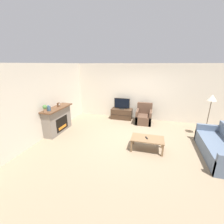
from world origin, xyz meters
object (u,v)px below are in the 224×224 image
object	(u,v)px
mantel_clock	(58,105)
coffee_table	(147,140)
armchair	(144,117)
remote	(147,138)
floor_lamp	(211,101)
mantel_vase_left	(49,108)
tv	(122,104)
couch	(221,149)
fireplace	(58,120)
potted_plant	(45,108)
tv_stand	(122,114)

from	to	relation	value
mantel_clock	coffee_table	distance (m)	3.68
armchair	coffee_table	distance (m)	2.36
remote	floor_lamp	size ratio (longest dim) A/B	0.09
mantel_vase_left	coffee_table	size ratio (longest dim) A/B	0.21
tv	coffee_table	size ratio (longest dim) A/B	0.75
floor_lamp	mantel_vase_left	bearing A→B (deg)	-164.54
mantel_clock	couch	xyz separation A→B (m)	(5.69, -0.38, -0.84)
armchair	fireplace	bearing A→B (deg)	-149.87
mantel_vase_left	coffee_table	world-z (taller)	mantel_vase_left
fireplace	remote	bearing A→B (deg)	-6.92
mantel_vase_left	remote	distance (m)	3.60
fireplace	floor_lamp	distance (m)	5.84
fireplace	potted_plant	bearing A→B (deg)	-88.48
tv	couch	size ratio (longest dim) A/B	0.37
tv_stand	coffee_table	xyz separation A→B (m)	(1.40, -2.62, 0.10)
remote	couch	bearing A→B (deg)	-18.01
potted_plant	tv	size ratio (longest dim) A/B	0.35
mantel_vase_left	tv	xyz separation A→B (m)	(2.16, 2.64, -0.36)
couch	tv	bearing A→B (deg)	145.46
mantel_vase_left	tv_stand	size ratio (longest dim) A/B	0.21
tv_stand	armchair	xyz separation A→B (m)	(1.12, -0.29, 0.04)
tv_stand	couch	xyz separation A→B (m)	(3.53, -2.43, 0.02)
fireplace	mantel_clock	size ratio (longest dim) A/B	9.87
armchair	couch	bearing A→B (deg)	-41.67
mantel_vase_left	mantel_clock	world-z (taller)	mantel_vase_left
fireplace	couch	xyz separation A→B (m)	(5.71, -0.23, -0.25)
mantel_clock	remote	bearing A→B (deg)	-9.31
floor_lamp	tv_stand	bearing A→B (deg)	162.71
mantel_clock	tv	size ratio (longest dim) A/B	0.20
mantel_vase_left	couch	distance (m)	5.76
potted_plant	armchair	xyz separation A→B (m)	(3.28, 2.54, -0.90)
tv	potted_plant	bearing A→B (deg)	-127.41
mantel_vase_left	potted_plant	world-z (taller)	potted_plant
mantel_clock	remote	distance (m)	3.64
potted_plant	tv_stand	bearing A→B (deg)	52.61
floor_lamp	coffee_table	bearing A→B (deg)	-143.52
mantel_clock	floor_lamp	xyz separation A→B (m)	(5.65, 0.97, 0.29)
mantel_vase_left	remote	bearing A→B (deg)	0.22
fireplace	mantel_vase_left	world-z (taller)	mantel_vase_left
fireplace	potted_plant	xyz separation A→B (m)	(0.02, -0.63, 0.66)
mantel_vase_left	mantel_clock	distance (m)	0.59
fireplace	mantel_clock	xyz separation A→B (m)	(0.02, 0.15, 0.59)
remote	floor_lamp	distance (m)	2.80
armchair	tv_stand	bearing A→B (deg)	165.65
fireplace	couch	bearing A→B (deg)	-2.32
tv	coffee_table	xyz separation A→B (m)	(1.40, -2.62, -0.41)
tv_stand	remote	distance (m)	2.97
tv_stand	mantel_clock	bearing A→B (deg)	-136.49
mantel_clock	potted_plant	bearing A→B (deg)	-90.06
mantel_clock	armchair	distance (m)	3.82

